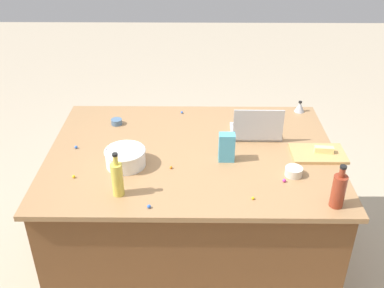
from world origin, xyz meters
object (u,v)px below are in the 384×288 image
laptop (256,129)px  ramekin_medium (117,122)px  ramekin_small (294,172)px  bottle_oil (117,178)px  kitchen_timer (300,107)px  bottle_soy (339,190)px  butter_stick_left (324,150)px  candy_bag (227,147)px  cutting_board (318,154)px  mixing_bowl_large (125,157)px

laptop → ramekin_medium: bearing=-9.3°
ramekin_small → ramekin_medium: 1.20m
bottle_oil → kitchen_timer: (-1.11, -0.96, -0.06)m
bottle_oil → bottle_soy: bearing=175.7°
laptop → butter_stick_left: 0.43m
ramekin_medium → ramekin_small: bearing=151.3°
ramekin_small → candy_bag: bearing=-22.7°
bottle_oil → laptop: bearing=-141.6°
bottle_oil → butter_stick_left: 1.21m
laptop → candy_bag: bearing=54.5°
laptop → kitchen_timer: bearing=-134.6°
cutting_board → bottle_soy: bearing=87.3°
bottle_oil → candy_bag: bottle_oil is taller
bottle_oil → ramekin_medium: bottle_oil is taller
candy_bag → cutting_board: bearing=-173.6°
butter_stick_left → kitchen_timer: bearing=-87.1°
bottle_oil → candy_bag: (-0.57, -0.33, -0.01)m
bottle_oil → mixing_bowl_large: bearing=-90.0°
kitchen_timer → candy_bag: size_ratio=0.45×
mixing_bowl_large → ramekin_medium: size_ratio=3.24×
laptop → candy_bag: 0.35m
laptop → ramekin_small: 0.46m
kitchen_timer → ramekin_medium: bearing=9.2°
mixing_bowl_large → kitchen_timer: (-1.11, -0.69, -0.02)m
bottle_soy → butter_stick_left: (-0.05, -0.47, -0.06)m
mixing_bowl_large → cutting_board: 1.12m
ramekin_medium → kitchen_timer: size_ratio=0.93×
bottle_oil → ramekin_small: 0.95m
mixing_bowl_large → ramekin_small: mixing_bowl_large is taller
ramekin_small → candy_bag: size_ratio=0.56×
bottle_soy → cutting_board: bearing=-92.7°
cutting_board → bottle_oil: bearing=19.3°
mixing_bowl_large → ramekin_small: (-0.93, 0.09, -0.03)m
bottle_oil → ramekin_medium: 0.77m
bottle_soy → butter_stick_left: size_ratio=2.13×
mixing_bowl_large → candy_bag: size_ratio=1.36×
laptop → cutting_board: bearing=146.9°
ramekin_medium → bottle_soy: bearing=145.4°
laptop → candy_bag: (0.20, 0.28, 0.04)m
laptop → kitchen_timer: 0.49m
ramekin_small → kitchen_timer: size_ratio=1.24×
bottle_soy → candy_bag: (0.52, -0.41, -0.01)m
cutting_board → ramekin_small: (0.18, 0.21, 0.01)m
bottle_soy → ramekin_medium: (1.21, -0.84, -0.08)m
butter_stick_left → bottle_soy: bearing=83.6°
bottle_oil → ramekin_medium: size_ratio=3.43×
bottle_soy → ramekin_medium: bearing=-34.6°
cutting_board → butter_stick_left: butter_stick_left is taller
cutting_board → candy_bag: (0.54, 0.06, 0.08)m
ramekin_medium → kitchen_timer: kitchen_timer is taller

